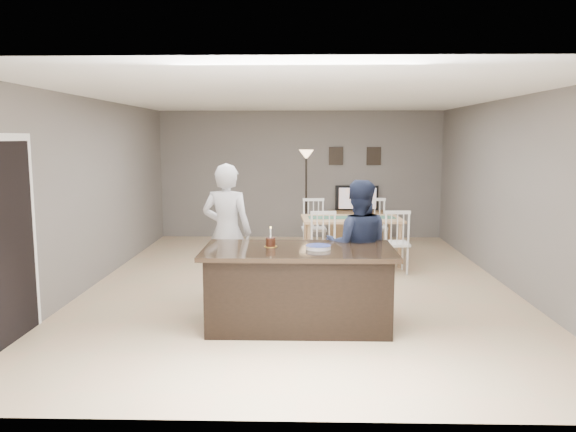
{
  "coord_description": "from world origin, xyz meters",
  "views": [
    {
      "loc": [
        0.04,
        -7.99,
        2.13
      ],
      "look_at": [
        -0.16,
        -0.3,
        1.06
      ],
      "focal_mm": 35.0,
      "sensor_mm": 36.0,
      "label": 1
    }
  ],
  "objects_px": {
    "kitchen_island": "(299,287)",
    "man": "(358,247)",
    "tv_console": "(357,225)",
    "woman": "(227,232)",
    "floor_lamp": "(306,172)",
    "birthday_cake": "(271,242)",
    "television": "(357,198)",
    "dining_table": "(351,225)",
    "plate_stack": "(318,247)"
  },
  "relations": [
    {
      "from": "man",
      "to": "floor_lamp",
      "type": "height_order",
      "value": "floor_lamp"
    },
    {
      "from": "television",
      "to": "man",
      "type": "relative_size",
      "value": 0.56
    },
    {
      "from": "tv_console",
      "to": "television",
      "type": "relative_size",
      "value": 1.31
    },
    {
      "from": "kitchen_island",
      "to": "woman",
      "type": "height_order",
      "value": "woman"
    },
    {
      "from": "woman",
      "to": "plate_stack",
      "type": "height_order",
      "value": "woman"
    },
    {
      "from": "man",
      "to": "birthday_cake",
      "type": "relative_size",
      "value": 7.06
    },
    {
      "from": "kitchen_island",
      "to": "woman",
      "type": "bearing_deg",
      "value": 132.2
    },
    {
      "from": "birthday_cake",
      "to": "floor_lamp",
      "type": "bearing_deg",
      "value": 84.54
    },
    {
      "from": "birthday_cake",
      "to": "plate_stack",
      "type": "height_order",
      "value": "birthday_cake"
    },
    {
      "from": "kitchen_island",
      "to": "man",
      "type": "bearing_deg",
      "value": 37.47
    },
    {
      "from": "television",
      "to": "man",
      "type": "bearing_deg",
      "value": 84.58
    },
    {
      "from": "kitchen_island",
      "to": "plate_stack",
      "type": "bearing_deg",
      "value": -9.46
    },
    {
      "from": "television",
      "to": "man",
      "type": "xyz_separation_m",
      "value": [
        -0.48,
        -5.09,
        -0.05
      ]
    },
    {
      "from": "tv_console",
      "to": "dining_table",
      "type": "xyz_separation_m",
      "value": [
        -0.32,
        -2.29,
        0.35
      ]
    },
    {
      "from": "woman",
      "to": "man",
      "type": "distance_m",
      "value": 1.74
    },
    {
      "from": "birthday_cake",
      "to": "floor_lamp",
      "type": "relative_size",
      "value": 0.12
    },
    {
      "from": "kitchen_island",
      "to": "television",
      "type": "relative_size",
      "value": 2.35
    },
    {
      "from": "woman",
      "to": "plate_stack",
      "type": "relative_size",
      "value": 6.38
    },
    {
      "from": "tv_console",
      "to": "birthday_cake",
      "type": "xyz_separation_m",
      "value": [
        -1.52,
        -5.48,
        0.65
      ]
    },
    {
      "from": "plate_stack",
      "to": "floor_lamp",
      "type": "distance_m",
      "value": 4.73
    },
    {
      "from": "plate_stack",
      "to": "floor_lamp",
      "type": "height_order",
      "value": "floor_lamp"
    },
    {
      "from": "man",
      "to": "birthday_cake",
      "type": "distance_m",
      "value": 1.14
    },
    {
      "from": "kitchen_island",
      "to": "birthday_cake",
      "type": "relative_size",
      "value": 9.29
    },
    {
      "from": "tv_console",
      "to": "man",
      "type": "bearing_deg",
      "value": -95.49
    },
    {
      "from": "woman",
      "to": "birthday_cake",
      "type": "xyz_separation_m",
      "value": [
        0.63,
        -0.95,
        0.05
      ]
    },
    {
      "from": "man",
      "to": "dining_table",
      "type": "xyz_separation_m",
      "value": [
        0.16,
        2.73,
        -0.17
      ]
    },
    {
      "from": "woman",
      "to": "dining_table",
      "type": "bearing_deg",
      "value": -119.57
    },
    {
      "from": "kitchen_island",
      "to": "dining_table",
      "type": "bearing_deg",
      "value": 75.0
    },
    {
      "from": "kitchen_island",
      "to": "birthday_cake",
      "type": "xyz_separation_m",
      "value": [
        -0.32,
        0.09,
        0.5
      ]
    },
    {
      "from": "kitchen_island",
      "to": "dining_table",
      "type": "relative_size",
      "value": 1.09
    },
    {
      "from": "plate_stack",
      "to": "dining_table",
      "type": "xyz_separation_m",
      "value": [
        0.66,
        3.31,
        -0.27
      ]
    },
    {
      "from": "television",
      "to": "birthday_cake",
      "type": "xyz_separation_m",
      "value": [
        -1.52,
        -5.55,
        0.09
      ]
    },
    {
      "from": "tv_console",
      "to": "television",
      "type": "xyz_separation_m",
      "value": [
        0.0,
        0.07,
        0.56
      ]
    },
    {
      "from": "birthday_cake",
      "to": "floor_lamp",
      "type": "xyz_separation_m",
      "value": [
        0.44,
        4.56,
        0.52
      ]
    },
    {
      "from": "woman",
      "to": "floor_lamp",
      "type": "distance_m",
      "value": 3.81
    },
    {
      "from": "kitchen_island",
      "to": "plate_stack",
      "type": "distance_m",
      "value": 0.52
    },
    {
      "from": "birthday_cake",
      "to": "kitchen_island",
      "type": "bearing_deg",
      "value": -16.34
    },
    {
      "from": "man",
      "to": "plate_stack",
      "type": "xyz_separation_m",
      "value": [
        -0.5,
        -0.59,
        0.11
      ]
    },
    {
      "from": "dining_table",
      "to": "floor_lamp",
      "type": "distance_m",
      "value": 1.78
    },
    {
      "from": "birthday_cake",
      "to": "dining_table",
      "type": "relative_size",
      "value": 0.12
    },
    {
      "from": "dining_table",
      "to": "floor_lamp",
      "type": "height_order",
      "value": "floor_lamp"
    },
    {
      "from": "television",
      "to": "birthday_cake",
      "type": "relative_size",
      "value": 3.95
    },
    {
      "from": "tv_console",
      "to": "dining_table",
      "type": "relative_size",
      "value": 0.61
    },
    {
      "from": "kitchen_island",
      "to": "television",
      "type": "xyz_separation_m",
      "value": [
        1.2,
        5.64,
        0.41
      ]
    },
    {
      "from": "man",
      "to": "plate_stack",
      "type": "bearing_deg",
      "value": 53.79
    },
    {
      "from": "dining_table",
      "to": "floor_lamp",
      "type": "relative_size",
      "value": 1.04
    },
    {
      "from": "kitchen_island",
      "to": "tv_console",
      "type": "bearing_deg",
      "value": 77.84
    },
    {
      "from": "floor_lamp",
      "to": "kitchen_island",
      "type": "bearing_deg",
      "value": -91.41
    },
    {
      "from": "television",
      "to": "floor_lamp",
      "type": "distance_m",
      "value": 1.59
    },
    {
      "from": "floor_lamp",
      "to": "birthday_cake",
      "type": "bearing_deg",
      "value": -95.46
    }
  ]
}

